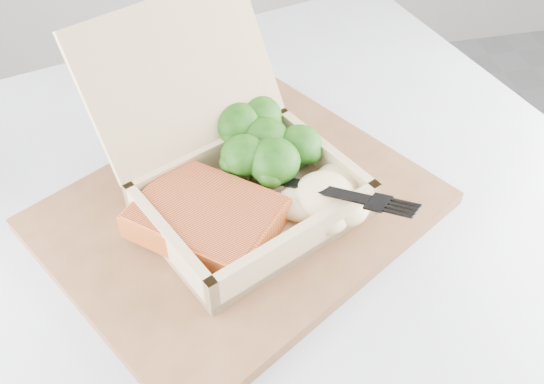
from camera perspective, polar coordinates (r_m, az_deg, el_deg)
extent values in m
cube|color=#B2B5BC|center=(0.61, -1.99, -7.21)|extent=(1.04, 1.04, 0.03)
cube|color=brown|center=(0.63, -3.04, -1.81)|extent=(0.47, 0.44, 0.02)
cube|color=tan|center=(0.61, -1.87, -1.77)|extent=(0.25, 0.23, 0.01)
cube|color=tan|center=(0.57, -9.68, -4.89)|extent=(0.07, 0.14, 0.04)
cube|color=tan|center=(0.64, 4.95, 3.02)|extent=(0.07, 0.14, 0.04)
cube|color=tan|center=(0.56, 2.45, -4.93)|extent=(0.19, 0.09, 0.04)
cube|color=tan|center=(0.64, -5.71, 2.99)|extent=(0.19, 0.09, 0.04)
cube|color=tan|center=(0.62, -8.54, 10.81)|extent=(0.22, 0.16, 0.14)
cube|color=orange|center=(0.58, -6.18, -2.40)|extent=(0.17, 0.16, 0.03)
ellipsoid|color=beige|center=(0.60, 4.99, -0.34)|extent=(0.10, 0.09, 0.03)
cube|color=black|center=(0.61, -0.25, 2.60)|extent=(0.08, 0.09, 0.04)
cube|color=black|center=(0.58, 6.53, -0.79)|extent=(0.05, 0.05, 0.02)
cube|color=white|center=(0.78, -11.66, 7.44)|extent=(0.07, 0.13, 0.00)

